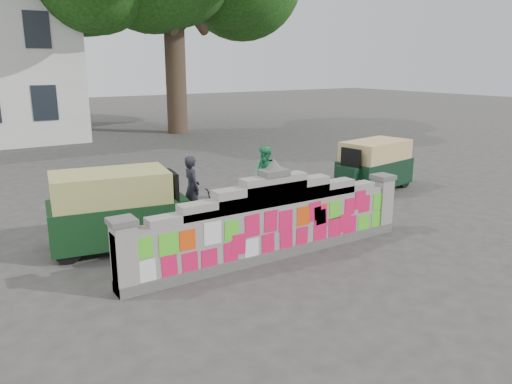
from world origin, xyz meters
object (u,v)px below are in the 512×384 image
cyclist_bike (193,211)px  rickshaw_right (373,164)px  cyclist_rider (192,199)px  pedestrian (266,175)px  rickshaw_left (116,208)px

cyclist_bike → rickshaw_right: size_ratio=0.61×
cyclist_rider → rickshaw_right: (6.33, 0.48, 0.03)m
cyclist_bike → pedestrian: (2.71, 1.01, 0.35)m
cyclist_bike → pedestrian: pedestrian is taller
rickshaw_right → cyclist_bike: bearing=-4.7°
cyclist_rider → rickshaw_right: size_ratio=0.54×
cyclist_bike → rickshaw_left: bearing=98.8°
rickshaw_right → cyclist_rider: bearing=-4.7°
pedestrian → rickshaw_right: (3.61, -0.53, -0.01)m
cyclist_rider → rickshaw_left: 1.84m
rickshaw_left → rickshaw_right: rickshaw_left is taller
cyclist_rider → cyclist_bike: bearing=0.0°
cyclist_bike → rickshaw_left: 1.88m
pedestrian → cyclist_bike: bearing=-81.9°
rickshaw_left → rickshaw_right: (8.16, 0.62, -0.07)m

